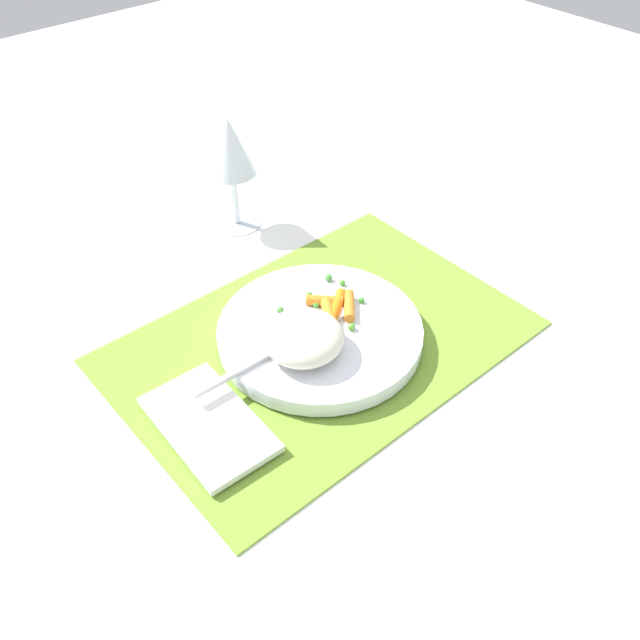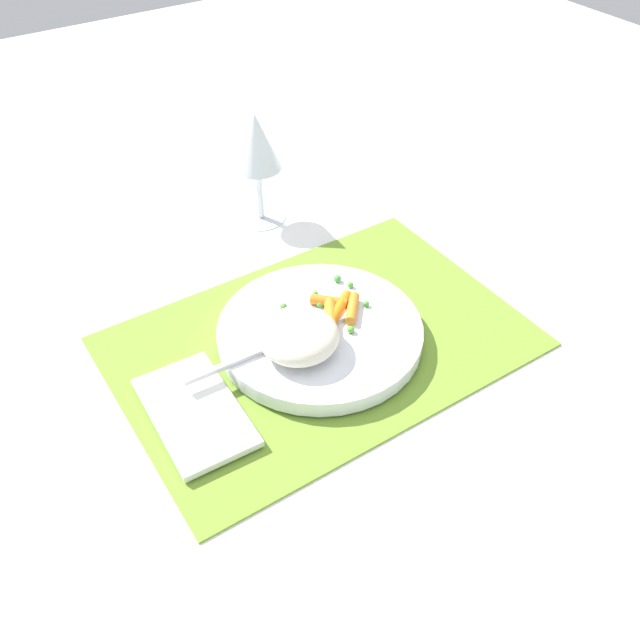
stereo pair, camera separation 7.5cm
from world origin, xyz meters
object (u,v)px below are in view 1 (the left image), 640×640
(rice_mound, at_px, (303,338))
(napkin, at_px, (209,424))
(fork, at_px, (289,341))
(wine_glass, at_px, (230,151))
(plate, at_px, (320,333))
(carrot_portion, at_px, (335,308))

(rice_mound, distance_m, napkin, 0.13)
(fork, relative_size, wine_glass, 1.29)
(fork, bearing_deg, wine_glass, 66.32)
(fork, distance_m, napkin, 0.13)
(plate, distance_m, fork, 0.05)
(carrot_portion, distance_m, napkin, 0.20)
(carrot_portion, bearing_deg, rice_mound, -159.42)
(plate, bearing_deg, wine_glass, 74.79)
(carrot_portion, bearing_deg, napkin, -170.93)
(plate, height_order, fork, fork)
(fork, distance_m, wine_glass, 0.30)
(rice_mound, height_order, napkin, rice_mound)
(carrot_portion, relative_size, napkin, 0.50)
(plate, distance_m, rice_mound, 0.05)
(plate, height_order, carrot_portion, carrot_portion)
(carrot_portion, xyz_separation_m, fork, (-0.07, -0.01, -0.00))
(fork, height_order, napkin, fork)
(wine_glass, bearing_deg, fork, -113.68)
(rice_mound, height_order, wine_glass, wine_glass)
(plate, relative_size, wine_glass, 1.47)
(plate, bearing_deg, carrot_portion, 14.17)
(carrot_portion, bearing_deg, wine_glass, 80.59)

